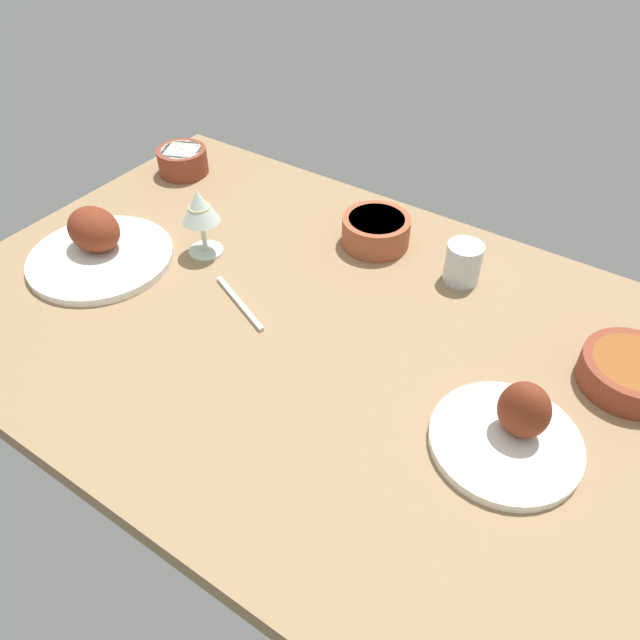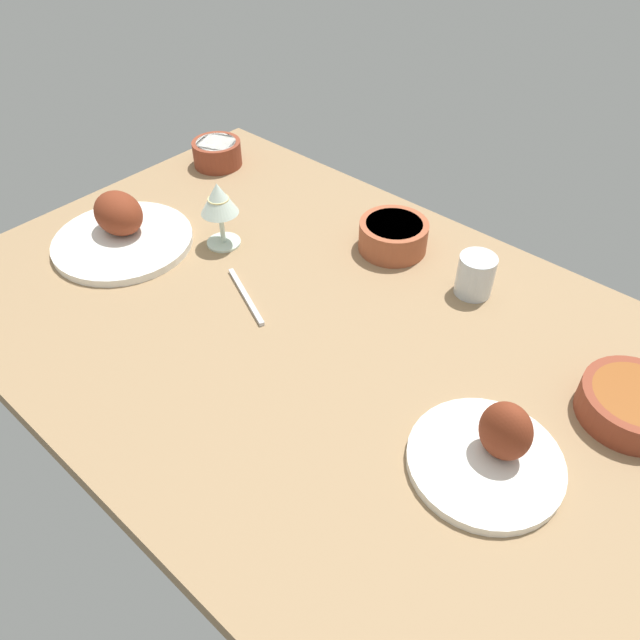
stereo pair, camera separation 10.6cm
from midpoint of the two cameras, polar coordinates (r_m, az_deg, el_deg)
dining_table at (r=108.84cm, az=2.79°, el=-1.68°), size 140.00×90.00×4.00cm
plate_near_viewer at (r=131.27cm, az=-15.88°, el=8.00°), size 28.41×28.41×10.20cm
plate_far_side at (r=91.65cm, az=19.06°, el=-11.67°), size 22.10×22.10×11.17cm
bowl_potatoes at (r=125.64cm, az=9.28°, el=7.75°), size 13.91×13.91×6.08cm
bowl_cream at (r=155.85cm, az=-7.61°, el=15.19°), size 11.77×11.77×6.03cm
bowl_soup at (r=105.84cm, az=29.79°, el=-6.92°), size 15.75×15.75×4.98cm
wine_glass at (r=122.76cm, az=-6.97°, el=10.81°), size 7.60×7.60×14.00cm
water_tumbler at (r=117.35cm, az=16.84°, el=3.91°), size 6.92×6.92×7.97cm
fork_loose at (r=113.61cm, az=-4.31°, el=2.12°), size 16.12×7.66×0.80cm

